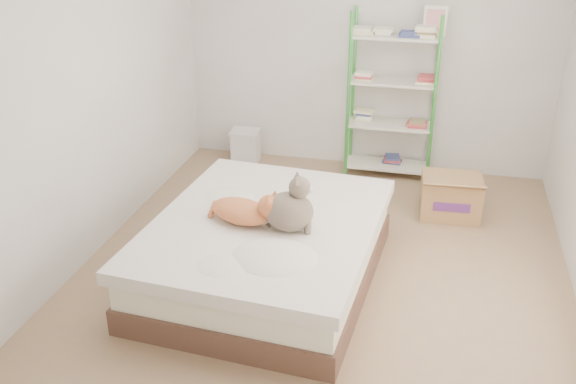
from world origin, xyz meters
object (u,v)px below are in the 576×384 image
(white_bin, at_px, (246,146))
(bed, at_px, (266,250))
(shelf_unit, at_px, (393,90))
(orange_cat, at_px, (241,208))
(grey_cat, at_px, (289,203))
(cardboard_box, at_px, (450,196))

(white_bin, bearing_deg, bed, -69.15)
(bed, distance_m, shelf_unit, 2.46)
(shelf_unit, distance_m, white_bin, 1.73)
(orange_cat, distance_m, white_bin, 2.44)
(shelf_unit, height_order, white_bin, shelf_unit)
(grey_cat, bearing_deg, white_bin, 15.66)
(grey_cat, height_order, cardboard_box, grey_cat)
(grey_cat, bearing_deg, orange_cat, 76.58)
(cardboard_box, bearing_deg, bed, -137.50)
(cardboard_box, height_order, white_bin, cardboard_box)
(bed, bearing_deg, orange_cat, -154.03)
(bed, distance_m, grey_cat, 0.52)
(white_bin, bearing_deg, cardboard_box, -19.61)
(bed, xyz_separation_m, cardboard_box, (1.36, 1.44, -0.07))
(cardboard_box, xyz_separation_m, white_bin, (-2.21, 0.79, -0.01))
(grey_cat, xyz_separation_m, cardboard_box, (1.15, 1.54, -0.54))
(shelf_unit, xyz_separation_m, white_bin, (-1.56, -0.03, -0.73))
(bed, relative_size, orange_cat, 3.75)
(orange_cat, bearing_deg, grey_cat, 9.66)
(white_bin, bearing_deg, shelf_unit, 1.14)
(grey_cat, distance_m, white_bin, 2.61)
(orange_cat, xyz_separation_m, grey_cat, (0.37, -0.03, 0.10))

